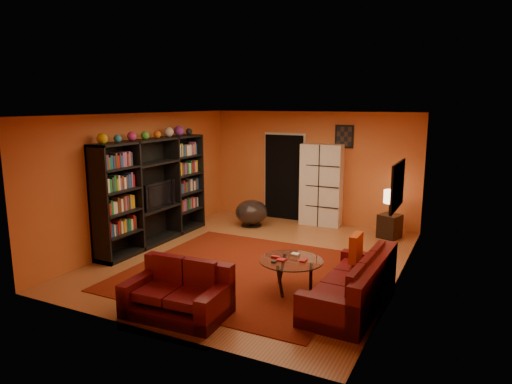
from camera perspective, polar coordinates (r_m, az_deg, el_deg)
The scene contains 20 objects.
floor at distance 8.42m, azimuth -0.06°, elevation -8.29°, with size 6.00×6.00×0.00m, color brown.
ceiling at distance 7.95m, azimuth -0.06°, elevation 9.69°, with size 6.00×6.00×0.00m, color white.
wall_back at distance 10.82m, azimuth 7.03°, elevation 3.07°, with size 6.00×6.00×0.00m, color #C75F2B.
wall_front at distance 5.62m, azimuth -13.82°, elevation -4.64°, with size 6.00×6.00×0.00m, color #C75F2B.
wall_left at distance 9.45m, azimuth -13.78°, elevation 1.67°, with size 6.00×6.00×0.00m, color #C75F2B.
wall_right at distance 7.34m, azimuth 17.70°, elevation -1.18°, with size 6.00×6.00×0.00m, color #C75F2B.
rug at distance 7.79m, azimuth -1.71°, elevation -9.88°, with size 3.60×3.60×0.01m, color #551409.
doorway at distance 11.07m, azimuth 3.51°, elevation 1.85°, with size 0.95×0.10×2.04m, color black.
wall_art_right at distance 7.00m, azimuth 17.30°, elevation 0.77°, with size 0.03×1.00×0.70m, color black.
wall_art_back at distance 10.50m, azimuth 10.98°, elevation 6.83°, with size 0.42×0.03×0.52m, color black.
entertainment_unit at distance 9.35m, azimuth -12.65°, elevation 0.07°, with size 0.45×3.00×2.10m, color black.
tv at distance 9.34m, azimuth -12.33°, elevation -0.33°, with size 0.12×0.92×0.53m, color black.
sofa at distance 6.63m, azimuth 12.43°, elevation -11.40°, with size 0.91×2.09×0.85m.
loveseat at distance 6.35m, azimuth -9.49°, elevation -12.32°, with size 1.39×0.88×0.85m.
throw_pillow at distance 7.15m, azimuth 12.39°, elevation -6.79°, with size 0.12×0.42×0.42m, color #DC4E18.
coffee_table at distance 6.92m, azimuth 4.41°, elevation -8.84°, with size 0.96×0.96×0.48m.
storage_cabinet at distance 10.59m, azimuth 8.18°, elevation 0.89°, with size 0.94×0.42×1.88m, color silver.
bowl_chair at distance 10.49m, azimuth -0.57°, elevation -2.54°, with size 0.74×0.74×0.60m.
side_table at distance 9.99m, azimuth 16.36°, elevation -4.12°, with size 0.40×0.40×0.50m, color black.
table_lamp at distance 9.85m, azimuth 16.55°, elevation -0.64°, with size 0.31×0.31×0.52m.
Camera 1 is at (3.53, -7.12, 2.79)m, focal length 32.00 mm.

